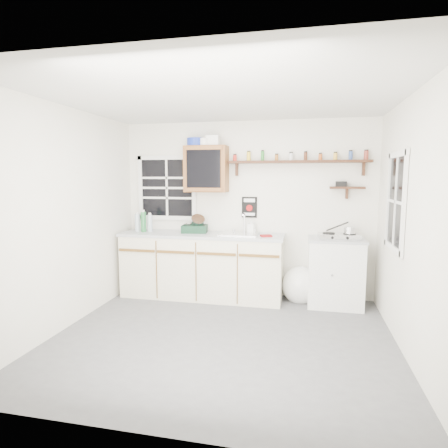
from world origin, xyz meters
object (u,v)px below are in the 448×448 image
Objects in this scene: spice_shelf at (299,161)px; dish_rack at (196,227)px; main_cabinet at (202,265)px; upper_cabinet at (206,169)px; right_cabinet at (335,272)px; hotplate at (339,236)px.

spice_shelf reaches higher than dish_rack.
spice_shelf is 1.71m from dish_rack.
main_cabinet is at bearing -42.30° from dish_rack.
upper_cabinet is 1.29m from spice_shelf.
hotplate is (0.03, -0.02, 0.49)m from right_cabinet.
main_cabinet is 1.21× the size of spice_shelf.
dish_rack is 0.72× the size of hotplate.
spice_shelf is at bearing -2.46° from dish_rack.
upper_cabinet is 1.20× the size of hotplate.
upper_cabinet is (0.03, 0.14, 1.36)m from main_cabinet.
main_cabinet reaches higher than right_cabinet.
hotplate is at bearing -9.98° from dish_rack.
spice_shelf is (1.28, 0.07, 0.10)m from upper_cabinet.
right_cabinet is 0.48× the size of spice_shelf.
right_cabinet is at bearing -9.42° from dish_rack.
hotplate is (1.83, -0.14, -0.88)m from upper_cabinet.
spice_shelf is (1.32, 0.21, 1.47)m from main_cabinet.
upper_cabinet is 0.34× the size of spice_shelf.
hotplate is at bearing -20.83° from spice_shelf.
spice_shelf is 3.52× the size of hotplate.
right_cabinet is 2.02m from dish_rack.
right_cabinet is at bearing -19.96° from spice_shelf.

